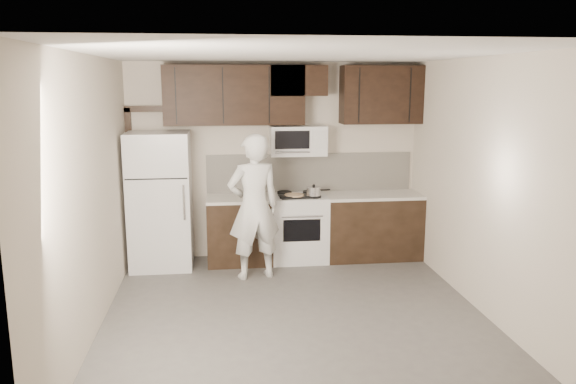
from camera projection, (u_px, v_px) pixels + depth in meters
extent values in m
plane|color=#514F4C|center=(296.00, 318.00, 5.90)|extent=(4.50, 4.50, 0.00)
plane|color=beige|center=(275.00, 161.00, 7.83)|extent=(4.00, 0.00, 4.00)
plane|color=white|center=(297.00, 54.00, 5.38)|extent=(4.50, 4.50, 0.00)
cube|color=black|center=(240.00, 231.00, 7.65)|extent=(0.87, 0.62, 0.87)
cube|color=black|center=(372.00, 227.00, 7.86)|extent=(1.32, 0.62, 0.87)
cube|color=beige|center=(239.00, 198.00, 7.56)|extent=(0.87, 0.64, 0.04)
cube|color=beige|center=(373.00, 195.00, 7.78)|extent=(1.32, 0.64, 0.04)
cube|color=silver|center=(299.00, 229.00, 7.74)|extent=(0.76, 0.62, 0.89)
cube|color=silver|center=(299.00, 196.00, 7.65)|extent=(0.76, 0.62, 0.02)
cube|color=black|center=(302.00, 230.00, 7.43)|extent=(0.50, 0.01, 0.30)
cylinder|color=silver|center=(302.00, 216.00, 7.36)|extent=(0.55, 0.02, 0.02)
cylinder|color=black|center=(287.00, 197.00, 7.48)|extent=(0.20, 0.20, 0.03)
cylinder|color=black|center=(314.00, 196.00, 7.52)|extent=(0.20, 0.20, 0.03)
cylinder|color=black|center=(284.00, 193.00, 7.77)|extent=(0.20, 0.20, 0.03)
cylinder|color=black|center=(310.00, 192.00, 7.81)|extent=(0.20, 0.20, 0.03)
cube|color=silver|center=(310.00, 172.00, 7.91)|extent=(2.90, 0.02, 0.54)
cube|color=black|center=(234.00, 95.00, 7.42)|extent=(1.85, 0.35, 0.78)
cube|color=black|center=(381.00, 95.00, 7.65)|extent=(1.10, 0.35, 0.78)
cube|color=black|center=(298.00, 81.00, 7.48)|extent=(0.76, 0.35, 0.40)
cube|color=silver|center=(298.00, 141.00, 7.62)|extent=(0.76, 0.38, 0.40)
cube|color=black|center=(292.00, 140.00, 7.41)|extent=(0.46, 0.01, 0.24)
cube|color=silver|center=(319.00, 140.00, 7.46)|extent=(0.18, 0.01, 0.24)
cylinder|color=silver|center=(293.00, 152.00, 7.42)|extent=(0.46, 0.02, 0.02)
cube|color=silver|center=(160.00, 200.00, 7.38)|extent=(0.80, 0.72, 1.80)
cube|color=black|center=(156.00, 179.00, 6.96)|extent=(0.77, 0.01, 0.02)
cylinder|color=silver|center=(184.00, 202.00, 7.03)|extent=(0.03, 0.03, 0.45)
cube|color=black|center=(132.00, 186.00, 7.62)|extent=(0.08, 0.08, 2.10)
cube|color=black|center=(144.00, 109.00, 7.44)|extent=(0.50, 0.08, 0.08)
cylinder|color=silver|center=(314.00, 192.00, 7.51)|extent=(0.19, 0.19, 0.15)
sphere|color=black|center=(314.00, 186.00, 7.49)|extent=(0.04, 0.04, 0.04)
cylinder|color=black|center=(324.00, 190.00, 7.55)|extent=(0.18, 0.05, 0.02)
cube|color=black|center=(294.00, 196.00, 7.54)|extent=(0.41, 0.32, 0.02)
cylinder|color=tan|center=(294.00, 195.00, 7.54)|extent=(0.28, 0.28, 0.02)
imported|color=white|center=(254.00, 207.00, 6.95)|extent=(0.75, 0.58, 1.82)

